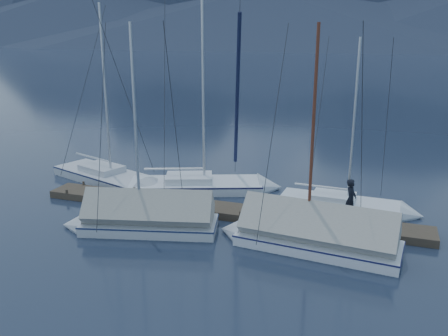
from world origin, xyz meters
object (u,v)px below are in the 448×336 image
(sailboat_open_right, at_px, (357,207))
(sailboat_covered_far, at_px, (137,220))
(sailboat_covered_near, at_px, (304,235))
(sailboat_open_left, at_px, (118,181))
(person, at_px, (351,199))
(sailboat_open_mid, at_px, (215,187))

(sailboat_open_right, bearing_deg, sailboat_covered_far, -148.21)
(sailboat_covered_near, relative_size, sailboat_covered_far, 1.00)
(sailboat_open_left, relative_size, sailboat_covered_far, 1.12)
(sailboat_open_left, xyz_separation_m, person, (12.45, -1.90, 1.05))
(sailboat_open_left, relative_size, sailboat_open_mid, 0.99)
(sailboat_covered_near, bearing_deg, sailboat_covered_far, -174.16)
(sailboat_open_mid, relative_size, sailboat_open_right, 1.22)
(sailboat_open_mid, xyz_separation_m, sailboat_open_right, (7.30, -0.62, -0.03))
(sailboat_open_mid, xyz_separation_m, sailboat_covered_far, (-1.29, -5.95, 0.27))
(sailboat_open_right, relative_size, sailboat_covered_near, 0.93)
(sailboat_open_mid, xyz_separation_m, person, (7.08, -2.69, 1.04))
(sailboat_covered_near, xyz_separation_m, sailboat_covered_far, (-6.87, -0.70, -0.01))
(sailboat_open_mid, height_order, person, sailboat_open_mid)
(sailboat_open_left, height_order, person, sailboat_open_left)
(sailboat_open_left, height_order, sailboat_covered_near, sailboat_open_left)
(sailboat_open_right, height_order, sailboat_covered_near, sailboat_covered_near)
(person, bearing_deg, sailboat_open_right, 5.94)
(sailboat_open_mid, relative_size, person, 5.91)
(sailboat_open_left, bearing_deg, sailboat_covered_near, -22.15)
(sailboat_open_mid, bearing_deg, sailboat_covered_far, -102.26)
(sailboat_open_mid, bearing_deg, person, -20.78)
(sailboat_open_left, distance_m, sailboat_open_right, 12.67)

